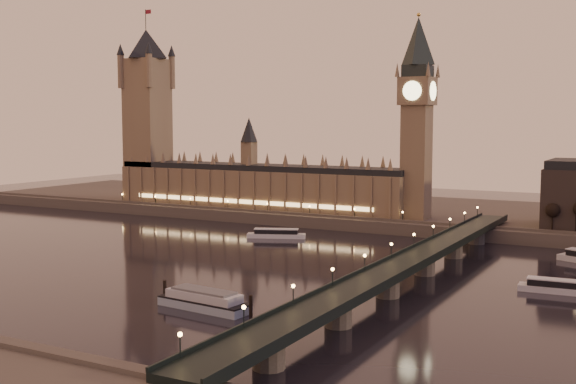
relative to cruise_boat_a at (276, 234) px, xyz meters
name	(u,v)px	position (x,y,z in m)	size (l,w,h in m)	color
ground	(190,260)	(-3.02, -65.93, -1.97)	(700.00, 700.00, 0.00)	black
far_embankment	(400,212)	(26.98, 99.07, 1.03)	(560.00, 130.00, 6.00)	#423D35
palace_of_westminster	(258,181)	(-43.14, 55.06, 19.74)	(180.00, 26.62, 52.00)	brown
victoria_tower	(147,105)	(-123.02, 55.07, 63.82)	(31.68, 31.68, 118.00)	brown
big_ben	(417,105)	(50.97, 55.06, 61.98)	(17.68, 17.68, 104.00)	brown
westminster_bridge	(407,269)	(88.59, -65.93, 3.55)	(13.20, 260.00, 15.30)	black
bare_tree_0	(551,210)	(119.09, 43.07, 13.78)	(6.42, 6.42, 13.04)	black
cruise_boat_a	(276,234)	(0.00, 0.00, 0.00)	(28.13, 16.37, 4.47)	silver
cruise_boat_c	(554,287)	(134.85, -52.86, 0.02)	(22.94, 7.69, 4.51)	silver
moored_barge	(204,300)	(45.86, -125.19, 0.74)	(34.81, 11.61, 6.41)	#90A6B8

